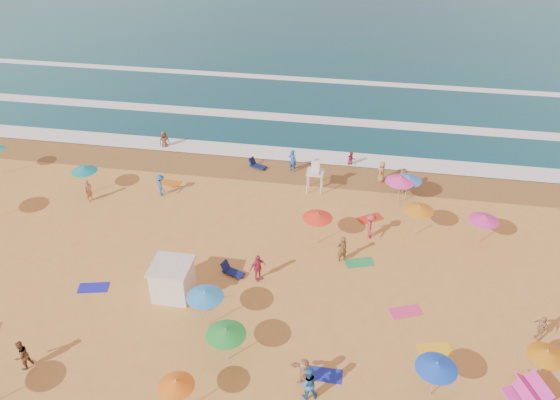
# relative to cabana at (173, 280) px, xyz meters

# --- Properties ---
(ground) EXTENTS (220.00, 220.00, 0.00)m
(ground) POSITION_rel_cabana_xyz_m (5.03, 2.34, -1.00)
(ground) COLOR gold
(ground) RESTS_ON ground
(wet_sand) EXTENTS (220.00, 220.00, 0.00)m
(wet_sand) POSITION_rel_cabana_xyz_m (5.03, 14.84, -0.99)
(wet_sand) COLOR olive
(wet_sand) RESTS_ON ground
(surf_foam) EXTENTS (200.00, 18.70, 0.05)m
(surf_foam) POSITION_rel_cabana_xyz_m (5.03, 23.66, -0.90)
(surf_foam) COLOR white
(surf_foam) RESTS_ON ground
(cabana) EXTENTS (2.00, 2.00, 2.00)m
(cabana) POSITION_rel_cabana_xyz_m (0.00, 0.00, 0.00)
(cabana) COLOR white
(cabana) RESTS_ON ground
(cabana_roof) EXTENTS (2.20, 2.20, 0.12)m
(cabana_roof) POSITION_rel_cabana_xyz_m (0.00, 0.00, 1.06)
(cabana_roof) COLOR silver
(cabana_roof) RESTS_ON cabana
(bicycle) EXTENTS (1.15, 1.88, 0.93)m
(bicycle) POSITION_rel_cabana_xyz_m (1.90, -0.30, -0.53)
(bicycle) COLOR black
(bicycle) RESTS_ON ground
(lifeguard_stand) EXTENTS (1.20, 1.20, 2.10)m
(lifeguard_stand) POSITION_rel_cabana_xyz_m (6.56, 12.29, 0.05)
(lifeguard_stand) COLOR white
(lifeguard_stand) RESTS_ON ground
(beach_umbrellas) EXTENTS (51.74, 27.86, 0.82)m
(beach_umbrellas) POSITION_rel_cabana_xyz_m (5.55, 2.35, 1.09)
(beach_umbrellas) COLOR orange
(beach_umbrellas) RESTS_ON ground
(loungers) EXTENTS (51.82, 25.45, 0.34)m
(loungers) POSITION_rel_cabana_xyz_m (12.81, -0.65, -0.83)
(loungers) COLOR #0F1C4D
(loungers) RESTS_ON ground
(towels) EXTENTS (43.71, 19.86, 0.03)m
(towels) POSITION_rel_cabana_xyz_m (5.40, 2.16, -0.98)
(towels) COLOR #B01638
(towels) RESTS_ON ground
(beachgoers) EXTENTS (54.44, 25.21, 2.12)m
(beachgoers) POSITION_rel_cabana_xyz_m (6.07, 6.45, -0.18)
(beachgoers) COLOR tan
(beachgoers) RESTS_ON ground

